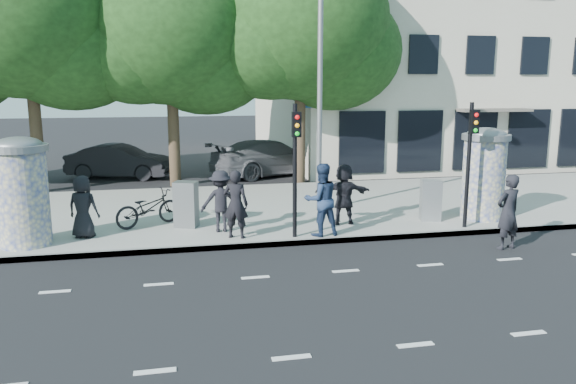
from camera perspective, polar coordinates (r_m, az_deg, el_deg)
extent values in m
plane|color=black|center=(11.23, 8.09, -10.26)|extent=(120.00, 120.00, 0.00)
cube|color=gray|center=(18.14, 0.02, -1.63)|extent=(40.00, 8.00, 0.15)
cube|color=slate|center=(14.41, 3.28, -5.01)|extent=(40.00, 0.10, 0.16)
cube|color=silver|center=(9.37, 12.82, -14.91)|extent=(32.00, 0.12, 0.01)
cube|color=silver|center=(12.47, 5.88, -7.99)|extent=(32.00, 0.12, 0.01)
cylinder|color=beige|center=(15.00, -25.34, -0.63)|extent=(1.20, 1.20, 2.30)
cylinder|color=slate|center=(14.82, -25.74, 4.04)|extent=(1.36, 1.36, 0.16)
ellipsoid|color=slate|center=(14.81, -25.76, 4.34)|extent=(1.10, 1.10, 0.38)
cylinder|color=beige|center=(17.22, 19.23, 1.22)|extent=(1.20, 1.20, 2.30)
cylinder|color=slate|center=(17.07, 19.50, 5.29)|extent=(1.36, 1.36, 0.16)
ellipsoid|color=slate|center=(17.06, 19.51, 5.56)|extent=(1.10, 1.10, 0.38)
cylinder|color=black|center=(14.17, 0.70, 2.09)|extent=(0.11, 0.11, 3.40)
cube|color=black|center=(13.86, 0.87, 6.88)|extent=(0.22, 0.14, 0.62)
cylinder|color=black|center=(15.91, 17.84, 2.54)|extent=(0.11, 0.11, 3.40)
cube|color=black|center=(15.64, 18.42, 6.80)|extent=(0.22, 0.14, 0.62)
cylinder|color=slate|center=(17.10, 3.26, 11.35)|extent=(0.16, 0.16, 8.00)
cylinder|color=#38281C|center=(22.89, -24.22, 5.85)|extent=(0.44, 0.44, 4.73)
ellipsoid|color=black|center=(22.96, -25.07, 16.19)|extent=(7.20, 7.20, 6.12)
cylinder|color=#38281C|center=(22.59, -11.54, 6.14)|extent=(0.44, 0.44, 4.41)
ellipsoid|color=black|center=(22.60, -11.93, 15.96)|extent=(6.80, 6.80, 5.78)
cylinder|color=#38281C|center=(22.77, 1.22, 6.62)|extent=(0.44, 0.44, 4.59)
ellipsoid|color=black|center=(22.81, 1.26, 16.76)|extent=(7.00, 7.00, 5.95)
cube|color=beige|center=(33.73, 16.26, 13.94)|extent=(20.00, 15.00, 12.00)
cube|color=black|center=(27.33, 23.20, 5.01)|extent=(18.00, 0.10, 2.60)
cube|color=#59544C|center=(25.84, 20.20, 7.83)|extent=(3.20, 0.90, 0.12)
cube|color=#194C8C|center=(23.11, 3.59, 8.91)|extent=(1.60, 0.06, 0.30)
imported|color=black|center=(15.20, -20.11, -1.41)|extent=(0.91, 0.75, 1.61)
imported|color=black|center=(14.29, -5.33, -1.24)|extent=(0.75, 0.63, 1.76)
imported|color=navy|center=(14.47, 3.39, -0.78)|extent=(1.01, 0.84, 1.89)
imported|color=black|center=(14.97, -6.84, -0.92)|extent=(1.10, 0.68, 1.65)
imported|color=black|center=(15.72, 5.68, -0.21)|extent=(1.61, 0.64, 1.71)
imported|color=black|center=(14.80, 21.46, -1.90)|extent=(0.78, 0.61, 1.88)
imported|color=black|center=(15.98, -14.02, -1.58)|extent=(1.52, 2.01, 1.01)
cube|color=slate|center=(15.62, -10.32, -1.24)|extent=(0.72, 0.62, 1.26)
cube|color=gray|center=(16.62, 14.29, -0.82)|extent=(0.64, 0.53, 1.17)
imported|color=black|center=(25.19, -16.70, 3.00)|extent=(2.72, 4.66, 1.45)
imported|color=#4C4D52|center=(24.90, -1.88, 3.52)|extent=(4.21, 5.88, 1.58)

